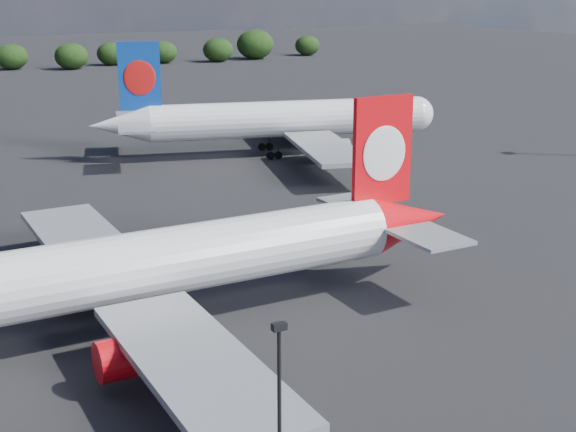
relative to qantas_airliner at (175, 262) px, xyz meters
name	(u,v)px	position (x,y,z in m)	size (l,w,h in m)	color
qantas_airliner	(175,262)	(0.00, 0.00, 0.00)	(43.34, 41.16, 14.17)	white
china_southern_airliner	(276,120)	(28.97, 45.23, 0.21)	(45.18, 43.24, 14.87)	white
apron_lamp_post	(279,430)	(-3.70, -23.56, 1.40)	(0.55, 0.30, 10.16)	black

